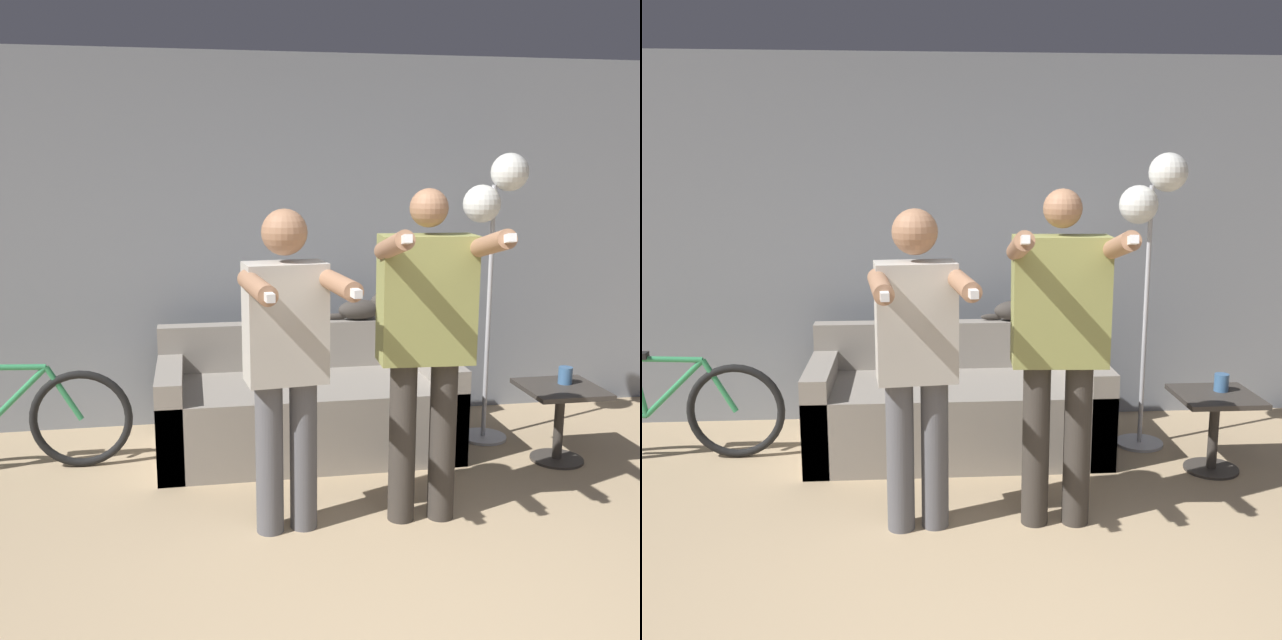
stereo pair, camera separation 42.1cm
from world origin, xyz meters
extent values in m
cube|color=gray|center=(0.00, 3.10, 1.30)|extent=(10.00, 0.05, 2.60)
cube|color=gray|center=(-0.21, 2.38, 0.24)|extent=(1.89, 0.88, 0.47)
cube|color=gray|center=(-0.21, 2.75, 0.63)|extent=(1.89, 0.14, 0.32)
cube|color=gray|center=(-1.08, 2.38, 0.31)|extent=(0.16, 0.88, 0.61)
cube|color=gray|center=(0.65, 2.38, 0.31)|extent=(0.16, 0.88, 0.61)
cylinder|color=#56565B|center=(-0.57, 1.32, 0.40)|extent=(0.14, 0.14, 0.79)
cylinder|color=#56565B|center=(-0.39, 1.33, 0.40)|extent=(0.14, 0.14, 0.79)
cube|color=#B7B2A8|center=(-0.48, 1.33, 1.09)|extent=(0.41, 0.26, 0.59)
sphere|color=#9E7051|center=(-0.48, 1.33, 1.53)|extent=(0.22, 0.22, 0.22)
cylinder|color=#9E7051|center=(-0.64, 1.06, 1.31)|extent=(0.14, 0.51, 0.09)
cube|color=white|center=(-0.61, 0.81, 1.31)|extent=(0.05, 0.12, 0.04)
cylinder|color=#9E7051|center=(-0.27, 1.10, 1.31)|extent=(0.14, 0.51, 0.09)
cube|color=white|center=(-0.24, 0.85, 1.31)|extent=(0.05, 0.12, 0.04)
cylinder|color=#38332D|center=(0.13, 1.33, 0.43)|extent=(0.14, 0.14, 0.86)
cylinder|color=#38332D|center=(0.34, 1.32, 0.43)|extent=(0.14, 0.14, 0.86)
cube|color=#8C8E4C|center=(0.23, 1.33, 1.18)|extent=(0.49, 0.25, 0.64)
sphere|color=#9E7051|center=(0.23, 1.33, 1.64)|extent=(0.19, 0.19, 0.19)
cylinder|color=#9E7051|center=(-0.01, 1.10, 1.48)|extent=(0.12, 0.51, 0.19)
cube|color=white|center=(-0.02, 0.85, 1.53)|extent=(0.04, 0.13, 0.06)
cylinder|color=#9E7051|center=(0.44, 1.07, 1.48)|extent=(0.12, 0.51, 0.19)
cube|color=white|center=(0.43, 0.82, 1.53)|extent=(0.04, 0.13, 0.06)
ellipsoid|color=#3D3833|center=(0.22, 2.75, 0.86)|extent=(0.31, 0.15, 0.14)
sphere|color=#3D3833|center=(0.35, 2.75, 0.91)|extent=(0.11, 0.11, 0.11)
ellipsoid|color=#3D3833|center=(0.06, 2.77, 0.81)|extent=(0.17, 0.04, 0.04)
cone|color=#3D3833|center=(0.33, 2.73, 0.95)|extent=(0.03, 0.03, 0.03)
cone|color=#3D3833|center=(0.33, 2.76, 0.95)|extent=(0.03, 0.03, 0.03)
cylinder|color=#B2B2B7|center=(1.02, 2.40, 0.01)|extent=(0.31, 0.31, 0.02)
cylinder|color=#B2B2B7|center=(1.02, 2.40, 0.86)|extent=(0.03, 0.03, 1.72)
sphere|color=white|center=(1.12, 2.40, 1.80)|extent=(0.24, 0.24, 0.24)
sphere|color=white|center=(0.94, 2.40, 1.60)|extent=(0.24, 0.24, 0.24)
cylinder|color=#38332D|center=(1.33, 1.94, 0.01)|extent=(0.33, 0.33, 0.02)
cylinder|color=#38332D|center=(1.33, 1.94, 0.23)|extent=(0.06, 0.06, 0.46)
cube|color=#38332D|center=(1.33, 1.94, 0.47)|extent=(0.47, 0.47, 0.03)
cylinder|color=#3D6693|center=(1.38, 2.00, 0.54)|extent=(0.09, 0.09, 0.11)
torus|color=black|center=(-1.62, 2.36, 0.31)|extent=(0.62, 0.05, 0.62)
cylinder|color=#338E56|center=(-1.99, 2.36, 0.47)|extent=(0.40, 0.04, 0.38)
cylinder|color=#338E56|center=(-2.02, 2.36, 0.66)|extent=(0.43, 0.04, 0.05)
cylinder|color=#338E56|center=(-1.71, 2.36, 0.48)|extent=(0.22, 0.04, 0.36)
camera|label=1|loc=(-0.92, -2.22, 1.83)|focal=42.00mm
camera|label=2|loc=(-0.51, -2.27, 1.83)|focal=42.00mm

